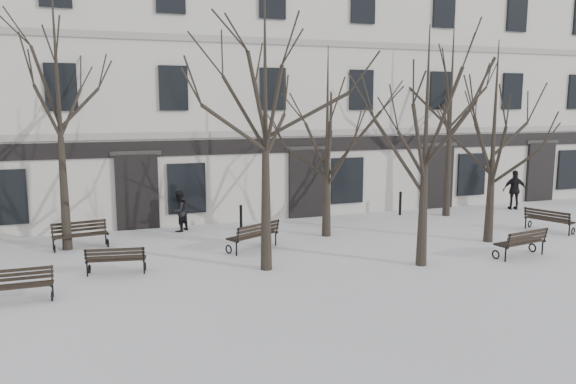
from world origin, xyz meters
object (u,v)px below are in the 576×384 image
bench_3 (80,234)px  bench_4 (254,235)px  tree_2 (426,118)px  bench_2 (522,242)px  bench_0 (18,284)px  tree_3 (495,118)px  bench_1 (116,259)px  bench_5 (549,219)px  tree_1 (265,89)px

bench_3 → bench_4: 5.87m
tree_2 → bench_2: size_ratio=3.69×
bench_0 → bench_4: bench_4 is taller
bench_0 → bench_4: size_ratio=0.82×
bench_2 → bench_0: bearing=-13.1°
tree_3 → bench_1: 13.14m
bench_4 → bench_5: bearing=147.0°
tree_2 → tree_1: bearing=166.1°
bench_5 → bench_2: bearing=104.3°
tree_3 → bench_5: tree_3 is taller
tree_2 → bench_4: size_ratio=3.58×
bench_0 → bench_3: 5.21m
bench_1 → bench_4: size_ratio=0.87×
tree_2 → bench_0: size_ratio=4.38×
bench_4 → bench_1: bearing=-11.3°
tree_1 → bench_5: bearing=5.6°
tree_2 → tree_3: size_ratio=1.01×
tree_2 → bench_2: 5.21m
bench_3 → bench_4: bearing=-30.1°
tree_3 → bench_2: 4.37m
tree_1 → tree_2: size_ratio=1.19×
tree_1 → tree_2: bearing=-13.9°
tree_3 → bench_0: 15.46m
tree_2 → tree_3: tree_2 is taller
tree_3 → bench_5: bearing=8.9°
bench_3 → bench_5: (16.72, -3.31, -0.01)m
bench_0 → tree_2: bearing=-2.8°
tree_1 → bench_1: tree_1 is taller
bench_1 → bench_0: bearing=43.2°
bench_0 → bench_1: size_ratio=0.94×
tree_2 → bench_5: (7.02, 2.25, -3.91)m
bench_1 → bench_2: 12.39m
tree_1 → bench_3: bearing=139.3°
tree_2 → bench_2: bearing=-5.2°
tree_1 → bench_2: size_ratio=4.37×
tree_2 → bench_3: (-9.69, 5.56, -3.90)m
tree_1 → tree_2: (4.53, -1.12, -0.82)m
tree_3 → bench_5: size_ratio=3.79×
bench_0 → bench_2: bench_2 is taller
tree_3 → bench_4: tree_3 is taller
bench_3 → bench_1: bearing=-82.1°
bench_0 → bench_1: bench_1 is taller
bench_1 → bench_2: bearing=178.7°
bench_1 → bench_3: (-1.00, 3.47, 0.04)m
tree_1 → bench_4: 5.20m
tree_2 → tree_3: 4.24m
tree_1 → bench_4: size_ratio=4.24×
bench_2 → tree_3: bearing=-110.7°
bench_0 → bench_3: bench_3 is taller
tree_2 → bench_1: bearing=166.5°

